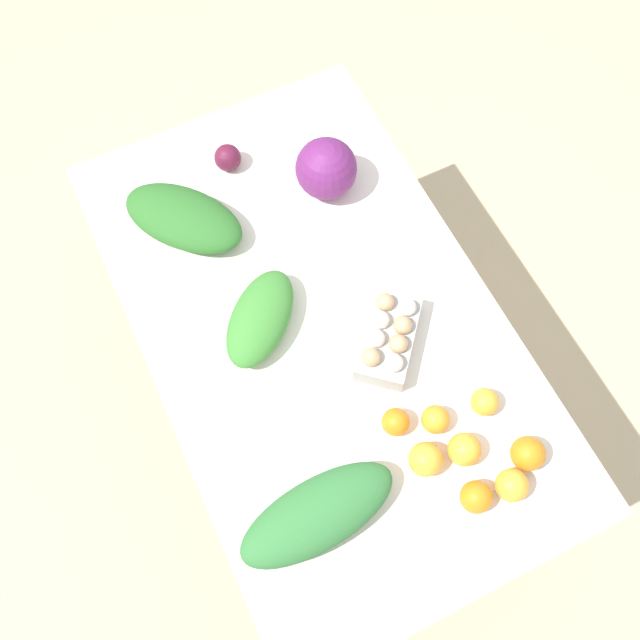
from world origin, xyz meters
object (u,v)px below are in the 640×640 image
at_px(orange_0, 528,454).
at_px(greens_bunch_dandelion, 318,514).
at_px(orange_1, 396,422).
at_px(orange_2, 464,449).
at_px(orange_5, 476,497).
at_px(orange_4, 485,402).
at_px(orange_6, 435,419).
at_px(orange_7, 512,485).
at_px(orange_3, 426,459).
at_px(greens_bunch_scallion, 260,318).
at_px(greens_bunch_beet_tops, 184,218).
at_px(beet_root, 228,158).
at_px(cabbage_purple, 326,169).
at_px(egg_carton, 388,337).

bearing_deg(orange_0, greens_bunch_dandelion, -100.17).
xyz_separation_m(orange_1, orange_2, (0.12, 0.11, 0.01)).
relative_size(orange_1, orange_5, 0.90).
distance_m(orange_0, orange_4, 0.15).
relative_size(orange_1, orange_6, 0.98).
bearing_deg(orange_1, orange_7, 33.94).
xyz_separation_m(greens_bunch_dandelion, orange_3, (-0.00, 0.27, -0.01)).
relative_size(greens_bunch_dandelion, orange_6, 5.55).
relative_size(orange_1, orange_4, 0.99).
bearing_deg(greens_bunch_scallion, orange_1, 25.27).
height_order(greens_bunch_beet_tops, beet_root, greens_bunch_beet_tops).
bearing_deg(orange_3, cabbage_purple, 170.27).
bearing_deg(orange_5, orange_1, -161.21).
bearing_deg(orange_3, orange_5, 26.15).
height_order(greens_bunch_dandelion, orange_3, greens_bunch_dandelion).
relative_size(cabbage_purple, egg_carton, 0.64).
bearing_deg(orange_6, orange_7, 20.46).
relative_size(greens_bunch_beet_tops, orange_1, 5.01).
xyz_separation_m(beet_root, orange_6, (0.86, 0.14, -0.00)).
relative_size(greens_bunch_scallion, orange_7, 3.59).
relative_size(orange_6, orange_7, 0.89).
bearing_deg(orange_2, egg_carton, -175.36).
bearing_deg(greens_bunch_scallion, orange_3, 22.01).
relative_size(cabbage_purple, beet_root, 2.23).
height_order(greens_bunch_beet_tops, orange_2, greens_bunch_beet_tops).
xyz_separation_m(egg_carton, greens_bunch_beet_tops, (-0.51, -0.31, 0.00)).
xyz_separation_m(cabbage_purple, orange_6, (0.69, -0.06, -0.05)).
bearing_deg(beet_root, greens_bunch_beet_tops, -53.67).
bearing_deg(greens_bunch_scallion, greens_bunch_dandelion, -9.26).
xyz_separation_m(beet_root, orange_1, (0.83, 0.06, -0.00)).
distance_m(cabbage_purple, orange_6, 0.69).
relative_size(orange_0, orange_1, 1.21).
distance_m(greens_bunch_dandelion, orange_4, 0.46).
bearing_deg(beet_root, greens_bunch_dandelion, -11.47).
bearing_deg(orange_7, orange_5, -98.64).
relative_size(greens_bunch_beet_tops, orange_4, 4.97).
relative_size(orange_0, orange_4, 1.20).
xyz_separation_m(egg_carton, greens_bunch_scallion, (-0.18, -0.25, 0.00)).
bearing_deg(orange_5, orange_6, 177.72).
bearing_deg(orange_1, orange_3, 9.61).
height_order(egg_carton, orange_3, egg_carton).
relative_size(orange_1, orange_7, 0.88).
xyz_separation_m(cabbage_purple, orange_4, (0.70, 0.06, -0.05)).
bearing_deg(orange_4, orange_5, -36.42).
bearing_deg(orange_2, orange_7, 25.07).
height_order(orange_1, orange_4, same).
xyz_separation_m(greens_bunch_scallion, greens_bunch_dandelion, (0.47, -0.08, 0.00)).
relative_size(egg_carton, orange_4, 3.82).
xyz_separation_m(egg_carton, orange_3, (0.29, -0.06, -0.00)).
relative_size(orange_2, orange_7, 1.02).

